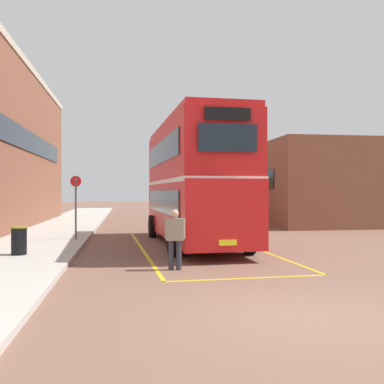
# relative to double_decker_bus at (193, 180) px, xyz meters

# --- Properties ---
(ground_plane) EXTENTS (135.60, 135.60, 0.00)m
(ground_plane) POSITION_rel_double_decker_bus_xyz_m (0.32, 4.35, -2.51)
(ground_plane) COLOR brown
(sidewalk_left) EXTENTS (4.00, 57.60, 0.14)m
(sidewalk_left) POSITION_rel_double_decker_bus_xyz_m (-6.18, 6.75, -2.44)
(sidewalk_left) COLOR #B2ADA3
(sidewalk_left) RESTS_ON ground
(depot_building_right) EXTENTS (8.64, 17.89, 5.11)m
(depot_building_right) POSITION_rel_double_decker_bus_xyz_m (10.10, 13.98, 0.04)
(depot_building_right) COLOR brown
(depot_building_right) RESTS_ON ground
(double_decker_bus) EXTENTS (3.17, 9.94, 4.75)m
(double_decker_bus) POSITION_rel_double_decker_bus_xyz_m (0.00, 0.00, 0.00)
(double_decker_bus) COLOR black
(double_decker_bus) RESTS_ON ground
(single_deck_bus) EXTENTS (3.23, 9.53, 3.02)m
(single_deck_bus) POSITION_rel_double_decker_bus_xyz_m (3.87, 15.05, -0.87)
(single_deck_bus) COLOR black
(single_deck_bus) RESTS_ON ground
(pedestrian_boarding) EXTENTS (0.54, 0.30, 1.60)m
(pedestrian_boarding) POSITION_rel_double_decker_bus_xyz_m (-1.32, -5.46, -1.59)
(pedestrian_boarding) COLOR #2D2D38
(pedestrian_boarding) RESTS_ON ground
(litter_bin) EXTENTS (0.49, 0.49, 0.86)m
(litter_bin) POSITION_rel_double_decker_bus_xyz_m (-5.85, -2.93, -1.94)
(litter_bin) COLOR black
(litter_bin) RESTS_ON sidewalk_left
(bus_stop_sign) EXTENTS (0.44, 0.09, 2.57)m
(bus_stop_sign) POSITION_rel_double_decker_bus_xyz_m (-4.61, 1.20, -0.82)
(bus_stop_sign) COLOR #4C4C51
(bus_stop_sign) RESTS_ON sidewalk_left
(bay_marking_yellow) EXTENTS (4.77, 12.03, 0.01)m
(bay_marking_yellow) POSITION_rel_double_decker_bus_xyz_m (0.04, -1.86, -2.51)
(bay_marking_yellow) COLOR gold
(bay_marking_yellow) RESTS_ON ground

